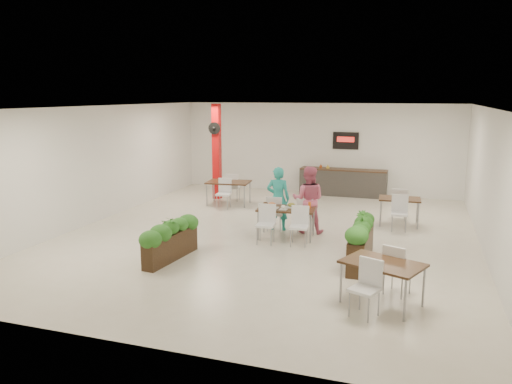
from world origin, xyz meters
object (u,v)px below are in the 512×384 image
side_table_b (400,203)px  side_table_c (383,269)px  main_table (286,213)px  side_table_a (229,185)px  diner_woman (308,200)px  red_column (217,151)px  diner_man (278,199)px  planter_left (171,237)px  service_counter (343,182)px  planter_right (361,239)px

side_table_b → side_table_c: bearing=-93.4°
main_table → side_table_a: (-2.74, 3.11, 0.01)m
main_table → diner_woman: 0.80m
red_column → diner_man: (3.07, -3.21, -0.81)m
side_table_a → side_table_c: size_ratio=1.00×
planter_left → side_table_c: (4.49, -0.99, 0.13)m
diner_man → planter_left: 3.43m
service_counter → side_table_a: size_ratio=1.81×
side_table_c → main_table: bearing=149.5°
service_counter → side_table_c: 9.35m
diner_woman → side_table_b: diner_woman is taller
service_counter → diner_woman: size_ratio=1.75×
diner_woman → side_table_b: (2.20, 1.48, -0.24)m
planter_right → side_table_c: size_ratio=1.30×
red_column → side_table_b: bearing=-15.9°
diner_man → side_table_a: diner_man is taller
planter_left → side_table_a: size_ratio=1.10×
service_counter → diner_woman: bearing=-91.5°
diner_man → diner_woman: bearing=174.6°
service_counter → side_table_c: service_counter is taller
diner_man → side_table_a: size_ratio=1.01×
diner_woman → planter_left: bearing=47.4°
main_table → side_table_a: bearing=131.4°
red_column → planter_left: (1.54, -6.27, -1.14)m
planter_right → side_table_a: planter_right is taller
red_column → service_counter: size_ratio=1.07×
side_table_b → diner_woman: bearing=-149.1°
red_column → main_table: bearing=-48.2°
diner_man → diner_woman: 0.80m
planter_left → side_table_c: bearing=-12.4°
diner_woman → side_table_c: diner_woman is taller
planter_right → side_table_b: 3.53m
diner_woman → side_table_b: 2.66m
planter_right → side_table_b: planter_right is taller
red_column → diner_man: red_column is taller
red_column → side_table_c: red_column is taller
diner_man → planter_right: (2.38, -1.99, -0.32)m
diner_woman → planter_left: diner_woman is taller
red_column → side_table_c: bearing=-50.2°
diner_woman → diner_man: bearing=-5.4°
diner_man → side_table_c: (2.97, -4.05, -0.20)m
diner_woman → side_table_c: size_ratio=1.04×
planter_right → diner_man: bearing=140.1°
service_counter → diner_man: service_counter is taller
red_column → service_counter: red_column is taller
diner_man → side_table_c: 5.02m
service_counter → planter_left: service_counter is taller
diner_man → side_table_a: 3.41m
main_table → side_table_c: bearing=-52.7°
red_column → diner_man: 4.51m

